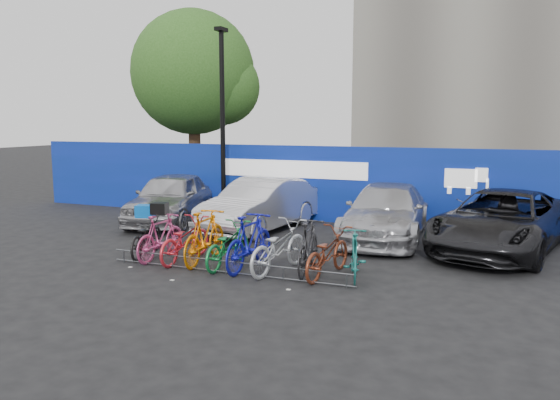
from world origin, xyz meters
The scene contains 21 objects.
ground centered at (0.00, 0.00, 0.00)m, with size 100.00×100.00×0.00m, color black.
hoarding centered at (0.01, 6.00, 1.20)m, with size 22.00×0.18×2.40m.
tree centered at (-6.77, 10.06, 5.07)m, with size 5.40×5.20×7.80m.
lamppost centered at (-3.20, 5.40, 3.27)m, with size 0.25×0.50×6.11m.
bike_rack centered at (0.00, -0.60, 0.16)m, with size 5.60×0.03×0.30m.
car_0 centered at (-4.37, 4.06, 0.79)m, with size 1.86×4.62×1.57m, color #A5A5A9.
car_1 centered at (-1.21, 3.91, 0.76)m, with size 1.61×4.61×1.52m, color silver.
car_2 centered at (2.41, 4.20, 0.72)m, with size 2.03×4.99×1.45m, color #B4B5BA.
car_3 centered at (5.34, 3.76, 0.75)m, with size 2.49×5.39×1.50m, color black.
bike_0 centered at (-2.51, 0.13, 0.46)m, with size 0.62×1.77×0.93m, color black.
bike_1 centered at (-1.98, -0.05, 0.54)m, with size 0.50×1.78×1.07m, color #C7417D.
bike_2 centered at (-1.36, 0.01, 0.50)m, with size 0.66×1.90×1.00m, color red.
bike_3 centered at (-0.86, 0.05, 0.61)m, with size 0.57×2.02×1.21m, color orange.
bike_4 centered at (-0.24, -0.05, 0.49)m, with size 0.64×1.85×0.97m, color #137E36.
bike_5 centered at (0.31, -0.07, 0.61)m, with size 0.57×2.03×1.22m, color #12149F.
bike_6 centered at (0.96, -0.01, 0.54)m, with size 0.72×2.06×1.08m, color #B9BDC1.
bike_7 centered at (1.56, 0.16, 0.56)m, with size 0.53×1.87×1.12m, color #252427.
bike_8 centered at (2.02, 0.03, 0.50)m, with size 0.67×1.91×1.00m, color maroon.
bike_9 centered at (2.58, 0.10, 0.50)m, with size 0.47×1.66×1.00m, color #1A6F68.
cargo_crate centered at (-2.51, 0.13, 1.07)m, with size 0.40×0.31×0.29m, color #0556BB.
cargo_topcase centered at (-1.98, -0.05, 1.20)m, with size 0.35×0.32×0.26m, color black.
Camera 1 is at (5.20, -10.46, 3.19)m, focal length 35.00 mm.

